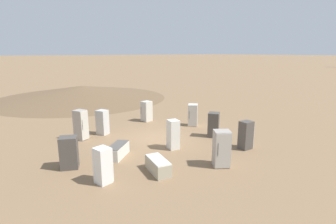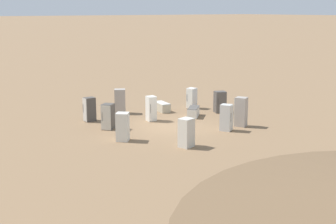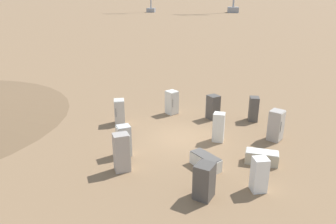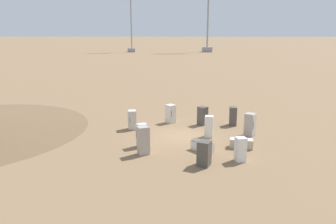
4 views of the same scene
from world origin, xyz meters
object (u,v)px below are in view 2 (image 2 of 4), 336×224
Objects in this scene: discarded_fridge_2 at (226,118)px; discarded_fridge_5 at (123,127)px; discarded_fridge_0 at (193,112)px; discarded_fridge_8 at (162,107)px; discarded_fridge_6 at (120,101)px; discarded_fridge_9 at (241,112)px; discarded_fridge_4 at (186,133)px; discarded_fridge_1 at (151,109)px; discarded_fridge_10 at (192,98)px; discarded_fridge_11 at (89,109)px; discarded_fridge_7 at (220,102)px; discarded_fridge_3 at (108,117)px.

discarded_fridge_5 is (1.78, 6.31, -0.01)m from discarded_fridge_2.
discarded_fridge_0 is 0.99× the size of discarded_fridge_2.
discarded_fridge_6 is at bearing 167.47° from discarded_fridge_8.
discarded_fridge_9 reaches higher than discarded_fridge_2.
discarded_fridge_4 is 9.49m from discarded_fridge_6.
discarded_fridge_2 is at bearing 123.55° from discarded_fridge_1.
discarded_fridge_1 is at bearing 80.45° from discarded_fridge_5.
discarded_fridge_2 is 6.90m from discarded_fridge_10.
discarded_fridge_10 is 0.97× the size of discarded_fridge_11.
discarded_fridge_2 reaches higher than discarded_fridge_7.
discarded_fridge_5 reaches higher than discarded_fridge_8.
discarded_fridge_3 is at bearing 19.60° from discarded_fridge_7.
discarded_fridge_5 reaches higher than discarded_fridge_7.
discarded_fridge_6 is at bearing -99.45° from discarded_fridge_2.
discarded_fridge_4 is at bearing -12.19° from discarded_fridge_5.
discarded_fridge_11 is at bearing -26.35° from discarded_fridge_1.
discarded_fridge_3 is 0.91× the size of discarded_fridge_6.
discarded_fridge_5 is at bearing -131.66° from discarded_fridge_8.
discarded_fridge_11 is (8.52, 1.58, 0.01)m from discarded_fridge_4.
discarded_fridge_6 is 3.14m from discarded_fridge_8.
discarded_fridge_8 is at bearing -106.29° from discarded_fridge_3.
discarded_fridge_1 is 1.08× the size of discarded_fridge_10.
discarded_fridge_9 is at bearing 147.58° from discarded_fridge_0.
discarded_fridge_1 is at bearing 94.08° from discarded_fridge_10.
discarded_fridge_0 reaches higher than discarded_fridge_8.
discarded_fridge_5 is at bearing 65.85° from discarded_fridge_0.
discarded_fridge_11 is (-0.89, 2.85, -0.08)m from discarded_fridge_6.
discarded_fridge_7 is 9.42m from discarded_fridge_11.
discarded_fridge_10 is (6.46, -2.41, -0.05)m from discarded_fridge_2.
discarded_fridge_4 is at bearing 81.65° from discarded_fridge_1.
discarded_fridge_10 is (1.60, -4.73, -0.06)m from discarded_fridge_1.
discarded_fridge_6 is 1.06× the size of discarded_fridge_8.
discarded_fridge_2 reaches higher than discarded_fridge_8.
discarded_fridge_3 is at bearing -148.46° from discarded_fridge_8.
discarded_fridge_6 is 5.52m from discarded_fridge_10.
discarded_fridge_2 is (-4.86, -2.32, -0.02)m from discarded_fridge_1.
discarded_fridge_1 is at bearing 34.79° from discarded_fridge_0.
discarded_fridge_7 is (4.16, -3.20, -0.05)m from discarded_fridge_2.
discarded_fridge_5 is at bearing -87.25° from discarded_fridge_6.
discarded_fridge_9 is at bearing -29.34° from discarded_fridge_6.
discarded_fridge_7 reaches higher than discarded_fridge_8.
discarded_fridge_5 is at bearing 142.40° from discarded_fridge_9.
discarded_fridge_0 is 2.83m from discarded_fridge_10.
discarded_fridge_0 is 0.87× the size of discarded_fridge_9.
discarded_fridge_10 is (2.30, 0.79, 0.00)m from discarded_fridge_7.
discarded_fridge_11 reaches higher than discarded_fridge_10.
discarded_fridge_3 is at bearing 12.98° from discarded_fridge_1.
discarded_fridge_5 reaches higher than discarded_fridge_4.
discarded_fridge_0 is 0.98× the size of discarded_fridge_8.
discarded_fridge_4 is 0.98× the size of discarded_fridge_5.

